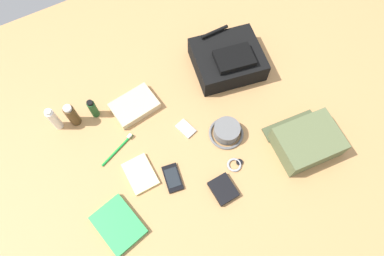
# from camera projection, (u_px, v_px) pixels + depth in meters

# --- Properties ---
(ground_plane) EXTENTS (2.64, 2.02, 0.02)m
(ground_plane) POSITION_uv_depth(u_px,v_px,m) (192.00, 133.00, 1.52)
(ground_plane) COLOR #B3824E
(ground_plane) RESTS_ON ground
(backpack) EXTENTS (0.36, 0.33, 0.13)m
(backpack) POSITION_uv_depth(u_px,v_px,m) (228.00, 59.00, 1.60)
(backpack) COLOR black
(backpack) RESTS_ON ground_plane
(toiletry_pouch) EXTENTS (0.28, 0.27, 0.10)m
(toiletry_pouch) POSITION_uv_depth(u_px,v_px,m) (307.00, 141.00, 1.44)
(toiletry_pouch) COLOR #56603D
(toiletry_pouch) RESTS_ON ground_plane
(bucket_hat) EXTENTS (0.16, 0.16, 0.06)m
(bucket_hat) POSITION_uv_depth(u_px,v_px,m) (227.00, 131.00, 1.48)
(bucket_hat) COLOR #616161
(bucket_hat) RESTS_ON ground_plane
(toothpaste_tube) EXTENTS (0.04, 0.04, 0.14)m
(toothpaste_tube) POSITION_uv_depth(u_px,v_px,m) (54.00, 119.00, 1.45)
(toothpaste_tube) COLOR white
(toothpaste_tube) RESTS_ON ground_plane
(cologne_bottle) EXTENTS (0.05, 0.05, 0.13)m
(cologne_bottle) POSITION_uv_depth(u_px,v_px,m) (72.00, 115.00, 1.47)
(cologne_bottle) COLOR #473319
(cologne_bottle) RESTS_ON ground_plane
(shampoo_bottle) EXTENTS (0.03, 0.03, 0.11)m
(shampoo_bottle) POSITION_uv_depth(u_px,v_px,m) (93.00, 109.00, 1.49)
(shampoo_bottle) COLOR #19471E
(shampoo_bottle) RESTS_ON ground_plane
(paperback_novel) EXTENTS (0.19, 0.22, 0.02)m
(paperback_novel) POSITION_uv_depth(u_px,v_px,m) (118.00, 225.00, 1.33)
(paperback_novel) COLOR #2D934C
(paperback_novel) RESTS_ON ground_plane
(cell_phone) EXTENTS (0.08, 0.13, 0.01)m
(cell_phone) POSITION_uv_depth(u_px,v_px,m) (173.00, 178.00, 1.41)
(cell_phone) COLOR black
(cell_phone) RESTS_ON ground_plane
(media_player) EXTENTS (0.07, 0.10, 0.01)m
(media_player) POSITION_uv_depth(u_px,v_px,m) (186.00, 129.00, 1.51)
(media_player) COLOR #B7B7BC
(media_player) RESTS_ON ground_plane
(wristwatch) EXTENTS (0.07, 0.06, 0.01)m
(wristwatch) POSITION_uv_depth(u_px,v_px,m) (235.00, 165.00, 1.44)
(wristwatch) COLOR #99999E
(wristwatch) RESTS_ON ground_plane
(toothbrush) EXTENTS (0.18, 0.08, 0.02)m
(toothbrush) POSITION_uv_depth(u_px,v_px,m) (119.00, 148.00, 1.47)
(toothbrush) COLOR #198C33
(toothbrush) RESTS_ON ground_plane
(wallet) EXTENTS (0.09, 0.11, 0.02)m
(wallet) POSITION_uv_depth(u_px,v_px,m) (223.00, 189.00, 1.39)
(wallet) COLOR black
(wallet) RESTS_ON ground_plane
(notepad) EXTENTS (0.11, 0.15, 0.02)m
(notepad) POSITION_uv_depth(u_px,v_px,m) (140.00, 174.00, 1.42)
(notepad) COLOR beige
(notepad) RESTS_ON ground_plane
(folded_towel) EXTENTS (0.22, 0.16, 0.04)m
(folded_towel) POSITION_uv_depth(u_px,v_px,m) (134.00, 106.00, 1.54)
(folded_towel) COLOR #C6B289
(folded_towel) RESTS_ON ground_plane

